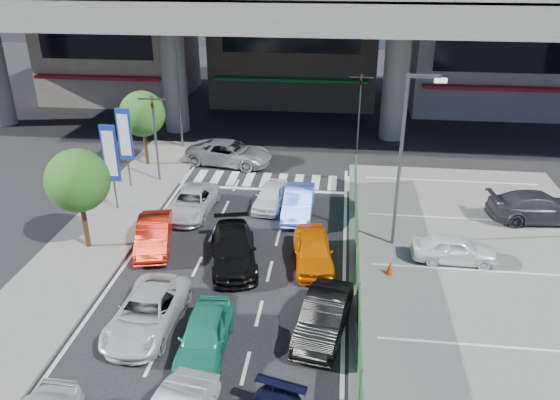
# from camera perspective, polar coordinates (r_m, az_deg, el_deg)

# --- Properties ---
(ground) EXTENTS (120.00, 120.00, 0.00)m
(ground) POSITION_cam_1_polar(r_m,az_deg,el_deg) (21.53, -6.49, -11.39)
(ground) COLOR black
(ground) RESTS_ON ground
(parking_lot) EXTENTS (12.00, 28.00, 0.06)m
(parking_lot) POSITION_cam_1_polar(r_m,az_deg,el_deg) (23.64, 22.11, -9.56)
(parking_lot) COLOR #5A5A58
(parking_lot) RESTS_ON ground
(sidewalk_left) EXTENTS (4.00, 30.00, 0.12)m
(sidewalk_left) POSITION_cam_1_polar(r_m,az_deg,el_deg) (26.88, -19.33, -4.64)
(sidewalk_left) COLOR #5A5A58
(sidewalk_left) RESTS_ON ground
(fence_run) EXTENTS (0.16, 22.00, 1.80)m
(fence_run) POSITION_cam_1_polar(r_m,az_deg,el_deg) (21.40, 8.15, -8.80)
(fence_run) COLOR #1D5626
(fence_run) RESTS_ON ground
(expressway) EXTENTS (64.00, 14.00, 10.75)m
(expressway) POSITION_cam_1_polar(r_m,az_deg,el_deg) (39.27, 0.27, 19.21)
(expressway) COLOR slate
(expressway) RESTS_ON ground
(building_west) EXTENTS (12.00, 10.90, 13.00)m
(building_west) POSITION_cam_1_polar(r_m,az_deg,el_deg) (53.24, -16.64, 17.29)
(building_west) COLOR gray
(building_west) RESTS_ON ground
(building_center) EXTENTS (14.00, 10.90, 15.00)m
(building_center) POSITION_cam_1_polar(r_m,az_deg,el_deg) (50.25, 1.75, 19.00)
(building_center) COLOR gray
(building_center) RESTS_ON ground
(building_east) EXTENTS (12.00, 10.90, 12.00)m
(building_east) POSITION_cam_1_polar(r_m,az_deg,el_deg) (50.60, 20.72, 15.83)
(building_east) COLOR gray
(building_east) RESTS_ON ground
(traffic_light_left) EXTENTS (1.60, 1.24, 5.20)m
(traffic_light_left) POSITION_cam_1_polar(r_m,az_deg,el_deg) (31.93, -13.08, 8.38)
(traffic_light_left) COLOR #595B60
(traffic_light_left) RESTS_ON ground
(traffic_light_right) EXTENTS (1.60, 1.24, 5.20)m
(traffic_light_right) POSITION_cam_1_polar(r_m,az_deg,el_deg) (36.90, 8.39, 10.96)
(traffic_light_right) COLOR #595B60
(traffic_light_right) RESTS_ON ground
(street_lamp_right) EXTENTS (1.65, 0.22, 8.00)m
(street_lamp_right) POSITION_cam_1_polar(r_m,az_deg,el_deg) (24.32, 12.98, 5.28)
(street_lamp_right) COLOR #595B60
(street_lamp_right) RESTS_ON ground
(street_lamp_left) EXTENTS (1.65, 0.22, 8.00)m
(street_lamp_left) POSITION_cam_1_polar(r_m,az_deg,el_deg) (37.28, -10.40, 12.28)
(street_lamp_left) COLOR #595B60
(street_lamp_left) RESTS_ON ground
(signboard_near) EXTENTS (0.80, 0.14, 4.70)m
(signboard_near) POSITION_cam_1_polar(r_m,az_deg,el_deg) (29.03, -17.30, 4.41)
(signboard_near) COLOR #595B60
(signboard_near) RESTS_ON ground
(signboard_far) EXTENTS (0.80, 0.14, 4.70)m
(signboard_far) POSITION_cam_1_polar(r_m,az_deg,el_deg) (31.78, -15.90, 6.34)
(signboard_far) COLOR #595B60
(signboard_far) RESTS_ON ground
(tree_near) EXTENTS (2.80, 2.80, 4.80)m
(tree_near) POSITION_cam_1_polar(r_m,az_deg,el_deg) (25.49, -20.38, 1.89)
(tree_near) COLOR #382314
(tree_near) RESTS_ON ground
(tree_far) EXTENTS (2.80, 2.80, 4.80)m
(tree_far) POSITION_cam_1_polar(r_m,az_deg,el_deg) (34.87, -14.18, 8.71)
(tree_far) COLOR #382314
(tree_far) RESTS_ON ground
(sedan_white_mid_left) EXTENTS (2.32, 4.74, 1.30)m
(sedan_white_mid_left) POSITION_cam_1_polar(r_m,az_deg,el_deg) (20.78, -13.74, -11.34)
(sedan_white_mid_left) COLOR silver
(sedan_white_mid_left) RESTS_ON ground
(taxi_teal_mid) EXTENTS (1.70, 3.97, 1.34)m
(taxi_teal_mid) POSITION_cam_1_polar(r_m,az_deg,el_deg) (19.33, -7.92, -13.83)
(taxi_teal_mid) COLOR #1E8764
(taxi_teal_mid) RESTS_ON ground
(hatch_black_mid_right) EXTENTS (2.18, 4.38, 1.38)m
(hatch_black_mid_right) POSITION_cam_1_polar(r_m,az_deg,el_deg) (19.99, 4.61, -12.06)
(hatch_black_mid_right) COLOR black
(hatch_black_mid_right) RESTS_ON ground
(taxi_orange_left) EXTENTS (2.36, 4.34, 1.36)m
(taxi_orange_left) POSITION_cam_1_polar(r_m,az_deg,el_deg) (25.79, -13.04, -3.54)
(taxi_orange_left) COLOR red
(taxi_orange_left) RESTS_ON ground
(sedan_black_mid) EXTENTS (2.97, 5.07, 1.38)m
(sedan_black_mid) POSITION_cam_1_polar(r_m,az_deg,el_deg) (23.99, -4.87, -5.19)
(sedan_black_mid) COLOR black
(sedan_black_mid) RESTS_ON ground
(taxi_orange_right) EXTENTS (2.19, 4.24, 1.38)m
(taxi_orange_right) POSITION_cam_1_polar(r_m,az_deg,el_deg) (23.90, 3.48, -5.27)
(taxi_orange_right) COLOR #DE6300
(taxi_orange_right) RESTS_ON ground
(wagon_silver_front_left) EXTENTS (2.25, 4.56, 1.24)m
(wagon_silver_front_left) POSITION_cam_1_polar(r_m,az_deg,el_deg) (28.73, -9.21, -0.25)
(wagon_silver_front_left) COLOR silver
(wagon_silver_front_left) RESTS_ON ground
(sedan_white_front_mid) EXTENTS (1.85, 3.75, 1.23)m
(sedan_white_front_mid) POSITION_cam_1_polar(r_m,az_deg,el_deg) (29.14, -0.96, 0.45)
(sedan_white_front_mid) COLOR white
(sedan_white_front_mid) RESTS_ON ground
(kei_truck_front_right) EXTENTS (1.46, 4.19, 1.38)m
(kei_truck_front_right) POSITION_cam_1_polar(r_m,az_deg,el_deg) (28.21, 1.95, -0.26)
(kei_truck_front_right) COLOR #5783F7
(kei_truck_front_right) RESTS_ON ground
(crossing_wagon_silver) EXTENTS (5.79, 3.44, 1.51)m
(crossing_wagon_silver) POSITION_cam_1_polar(r_m,az_deg,el_deg) (35.05, -5.29, 4.93)
(crossing_wagon_silver) COLOR #96989C
(crossing_wagon_silver) RESTS_ON ground
(parked_sedan_white) EXTENTS (3.68, 1.54, 1.25)m
(parked_sedan_white) POSITION_cam_1_polar(r_m,az_deg,el_deg) (25.19, 17.75, -4.85)
(parked_sedan_white) COLOR white
(parked_sedan_white) RESTS_ON parking_lot
(parked_sedan_dgrey) EXTENTS (5.29, 2.62, 1.48)m
(parked_sedan_dgrey) POSITION_cam_1_polar(r_m,az_deg,el_deg) (30.40, 25.45, -0.66)
(parked_sedan_dgrey) COLOR #2C2B31
(parked_sedan_dgrey) RESTS_ON parking_lot
(traffic_cone) EXTENTS (0.34, 0.34, 0.66)m
(traffic_cone) POSITION_cam_1_polar(r_m,az_deg,el_deg) (23.70, 11.44, -6.90)
(traffic_cone) COLOR red
(traffic_cone) RESTS_ON parking_lot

